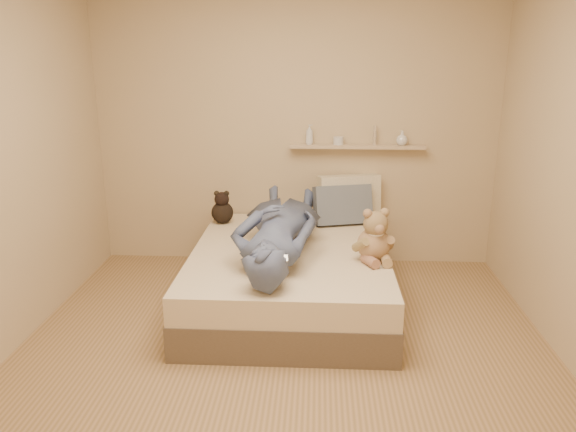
# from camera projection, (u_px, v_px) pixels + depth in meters

# --- Properties ---
(room) EXTENTS (3.80, 3.80, 3.80)m
(room) POSITION_uv_depth(u_px,v_px,m) (282.00, 165.00, 3.19)
(room) COLOR #9C7850
(room) RESTS_ON ground
(bed) EXTENTS (1.50, 1.90, 0.45)m
(bed) POSITION_uv_depth(u_px,v_px,m) (290.00, 276.00, 4.39)
(bed) COLOR brown
(bed) RESTS_ON floor
(game_console) EXTENTS (0.19, 0.10, 0.06)m
(game_console) POSITION_uv_depth(u_px,v_px,m) (274.00, 257.00, 3.70)
(game_console) COLOR #ADAFB4
(game_console) RESTS_ON bed
(teddy_bear) EXTENTS (0.32, 0.33, 0.40)m
(teddy_bear) POSITION_uv_depth(u_px,v_px,m) (375.00, 239.00, 4.04)
(teddy_bear) COLOR #9F7857
(teddy_bear) RESTS_ON bed
(dark_plush) EXTENTS (0.19, 0.19, 0.30)m
(dark_plush) POSITION_uv_depth(u_px,v_px,m) (222.00, 209.00, 4.93)
(dark_plush) COLOR black
(dark_plush) RESTS_ON bed
(pillow_cream) EXTENTS (0.58, 0.34, 0.41)m
(pillow_cream) POSITION_uv_depth(u_px,v_px,m) (349.00, 198.00, 5.04)
(pillow_cream) COLOR beige
(pillow_cream) RESTS_ON bed
(pillow_grey) EXTENTS (0.54, 0.34, 0.36)m
(pillow_grey) POSITION_uv_depth(u_px,v_px,m) (343.00, 205.00, 4.91)
(pillow_grey) COLOR slate
(pillow_grey) RESTS_ON bed
(person) EXTENTS (0.70, 1.71, 0.40)m
(person) POSITION_uv_depth(u_px,v_px,m) (278.00, 227.00, 4.19)
(person) COLOR #4A5774
(person) RESTS_ON bed
(wall_shelf) EXTENTS (1.20, 0.12, 0.03)m
(wall_shelf) POSITION_uv_depth(u_px,v_px,m) (357.00, 146.00, 4.98)
(wall_shelf) COLOR tan
(wall_shelf) RESTS_ON wall_back
(shelf_bottles) EXTENTS (0.93, 0.14, 0.18)m
(shelf_bottles) POSITION_uv_depth(u_px,v_px,m) (361.00, 137.00, 4.95)
(shelf_bottles) COLOR silver
(shelf_bottles) RESTS_ON wall_shelf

